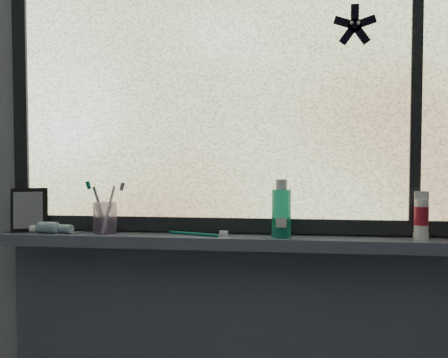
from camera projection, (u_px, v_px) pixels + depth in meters
name	position (u px, v px, depth m)	size (l,w,h in m)	color
wall_back	(235.00, 167.00, 1.75)	(3.00, 0.01, 2.50)	#9EA3A8
windowsill	(233.00, 241.00, 1.69)	(1.62, 0.14, 0.04)	#51556C
window_pane	(235.00, 86.00, 1.71)	(1.50, 0.01, 1.00)	silver
frame_bottom	(234.00, 225.00, 1.73)	(1.60, 0.03, 0.05)	black
frame_left	(22.00, 90.00, 1.80)	(0.05, 0.03, 1.10)	black
frame_mullion	(416.00, 83.00, 1.64)	(0.04, 0.03, 1.00)	black
starfish_sticker	(355.00, 26.00, 1.65)	(0.15, 0.02, 0.15)	black
vanity_mirror	(30.00, 210.00, 1.78)	(0.12, 0.06, 0.16)	black
toothpaste_tube	(54.00, 228.00, 1.74)	(0.22, 0.05, 0.04)	silver
toothbrush_cup	(105.00, 218.00, 1.74)	(0.08, 0.08, 0.11)	#A590BE
toothbrush_lying	(193.00, 233.00, 1.70)	(0.23, 0.02, 0.02)	#0B685A
mouthwash_bottle	(281.00, 208.00, 1.65)	(0.06, 0.06, 0.16)	#21AB8D
cream_tube	(421.00, 214.00, 1.61)	(0.04, 0.04, 0.11)	silver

